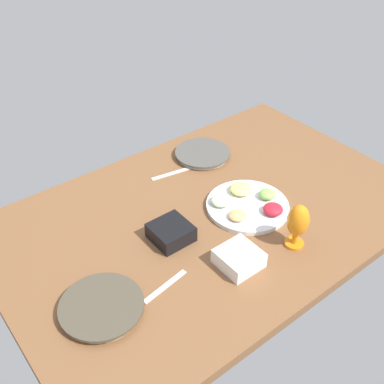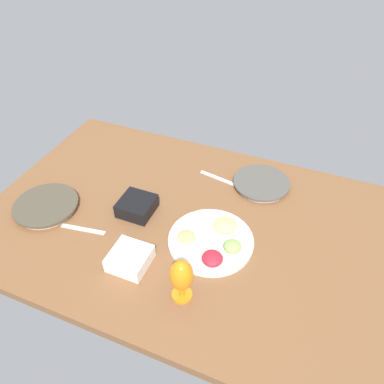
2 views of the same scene
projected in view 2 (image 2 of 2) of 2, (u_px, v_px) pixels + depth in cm
name	position (u px, v px, depth cm)	size (l,w,h in cm)	color
ground_plane	(186.00, 224.00, 146.21)	(160.00, 104.00, 4.00)	brown
dinner_plate_left	(46.00, 206.00, 149.16)	(25.86, 25.86, 2.67)	beige
dinner_plate_right	(261.00, 183.00, 160.04)	(24.43, 24.43, 2.32)	silver
fruit_platter	(212.00, 239.00, 135.64)	(31.78, 31.78, 5.23)	silver
hurricane_glass_orange	(181.00, 277.00, 113.00)	(7.60, 7.60, 17.31)	orange
square_bowl_white	(130.00, 258.00, 127.36)	(13.26, 13.26, 5.59)	white
square_bowl_black	(137.00, 205.00, 146.75)	(13.31, 13.31, 5.90)	black
fork_by_left_plate	(83.00, 229.00, 141.24)	(18.00, 1.80, 0.60)	silver
fork_by_right_plate	(218.00, 178.00, 164.25)	(18.00, 1.80, 0.60)	silver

